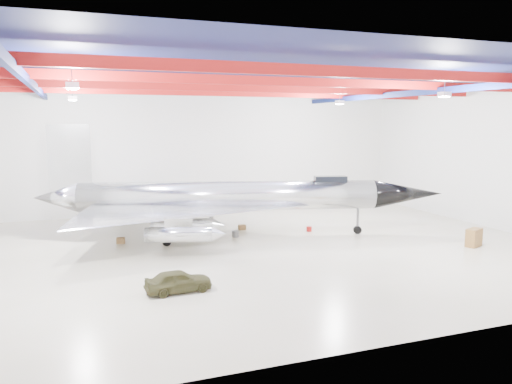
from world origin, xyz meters
name	(u,v)px	position (x,y,z in m)	size (l,w,h in m)	color
floor	(246,250)	(0.00, 0.00, 0.00)	(40.00, 40.00, 0.00)	#BDB596
wall_back	(192,151)	(0.00, 15.00, 5.50)	(40.00, 40.00, 0.00)	silver
wall_right	(493,157)	(20.00, 0.00, 5.50)	(30.00, 30.00, 0.00)	silver
ceiling	(245,75)	(0.00, 0.00, 11.00)	(40.00, 40.00, 0.00)	#0A0F38
ceiling_structure	(245,86)	(0.00, 0.00, 10.32)	(39.50, 29.50, 1.08)	maroon
jet_aircraft	(228,200)	(0.09, 4.07, 2.62)	(28.68, 20.60, 7.98)	silver
jeep	(178,281)	(-5.65, -6.54, 0.55)	(1.29, 3.20, 1.09)	#3C3A1E
desk	(474,238)	(14.39, -4.36, 0.59)	(1.30, 0.65, 1.19)	brown
crate_ply	(121,241)	(-7.39, 4.45, 0.20)	(0.56, 0.45, 0.39)	olive
toolbox_red	(182,226)	(-2.46, 8.09, 0.15)	(0.42, 0.34, 0.30)	#A91210
engine_drum	(235,234)	(0.47, 3.63, 0.22)	(0.49, 0.49, 0.44)	#59595B
parts_bin	(242,227)	(1.68, 5.77, 0.19)	(0.53, 0.42, 0.37)	olive
tool_chest	(309,229)	(6.22, 3.48, 0.18)	(0.41, 0.41, 0.37)	#A91210
oil_barrel	(201,233)	(-1.74, 5.01, 0.16)	(0.47, 0.38, 0.33)	olive
spares_box	(211,219)	(0.40, 9.98, 0.17)	(0.37, 0.37, 0.33)	#59595B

